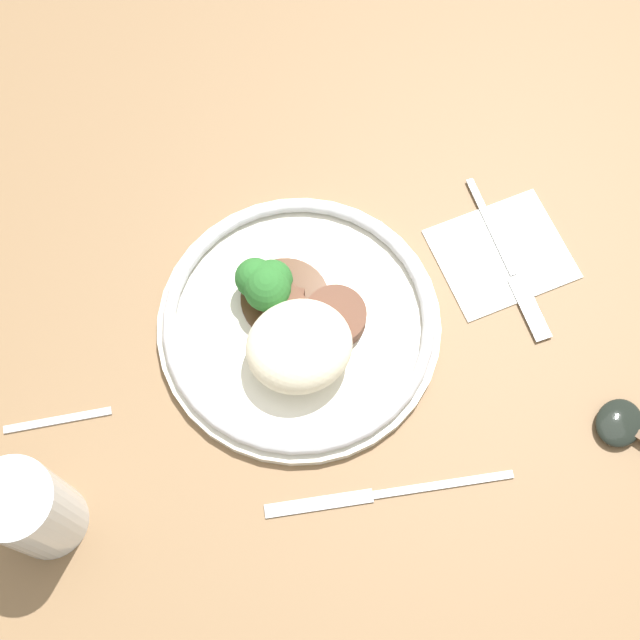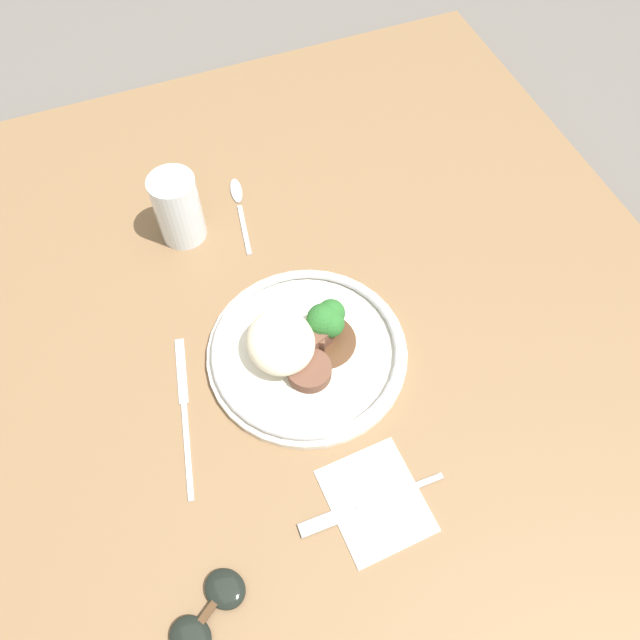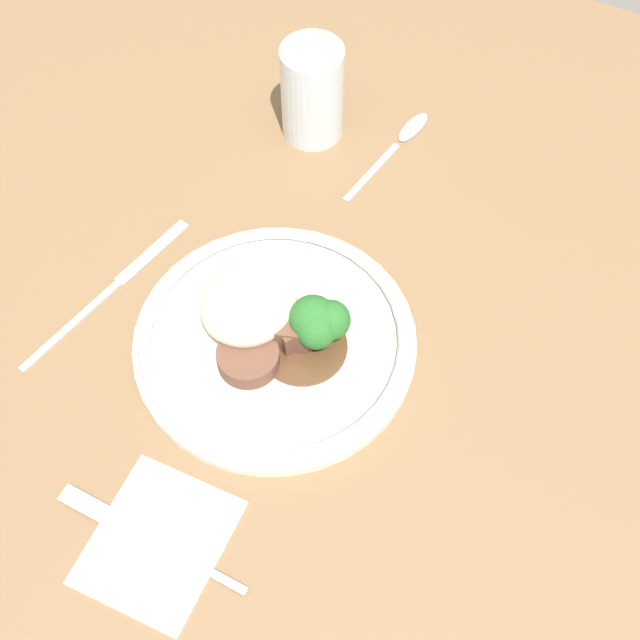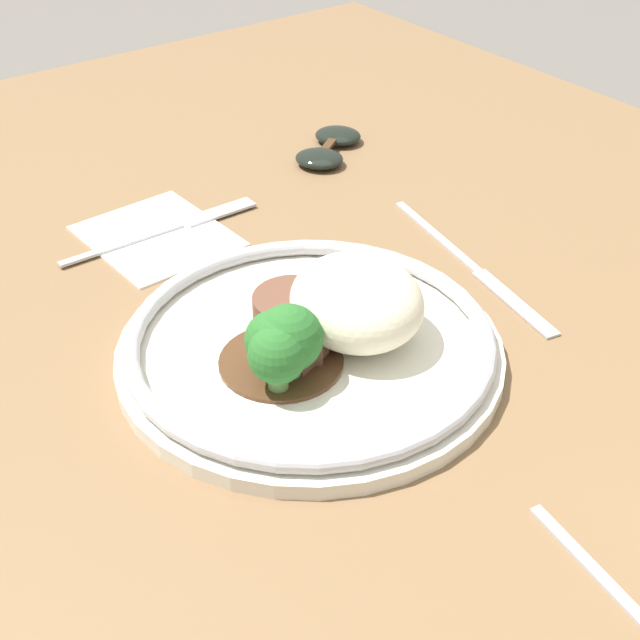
{
  "view_description": "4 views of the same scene",
  "coord_description": "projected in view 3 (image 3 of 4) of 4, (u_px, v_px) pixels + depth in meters",
  "views": [
    {
      "loc": [
        0.1,
        0.29,
        0.82
      ],
      "look_at": [
        -0.0,
        0.02,
        0.08
      ],
      "focal_mm": 50.0,
      "sensor_mm": 36.0,
      "label": 1
    },
    {
      "loc": [
        -0.36,
        0.13,
        0.77
      ],
      "look_at": [
        0.04,
        -0.03,
        0.07
      ],
      "focal_mm": 35.0,
      "sensor_mm": 36.0,
      "label": 2
    },
    {
      "loc": [
        -0.34,
        -0.23,
        0.76
      ],
      "look_at": [
        0.04,
        -0.03,
        0.07
      ],
      "focal_mm": 50.0,
      "sensor_mm": 36.0,
      "label": 3
    },
    {
      "loc": [
        0.41,
        -0.28,
        0.42
      ],
      "look_at": [
        0.03,
        -0.0,
        0.08
      ],
      "focal_mm": 50.0,
      "sensor_mm": 36.0,
      "label": 4
    }
  ],
  "objects": [
    {
      "name": "napkin",
      "position": [
        158.0,
        542.0,
        0.74
      ],
      "size": [
        0.13,
        0.11,
        0.0
      ],
      "color": "white",
      "rests_on": "dining_table"
    },
    {
      "name": "spoon",
      "position": [
        403.0,
        138.0,
        0.98
      ],
      "size": [
        0.16,
        0.04,
        0.01
      ],
      "rotation": [
        0.0,
        0.0,
        -0.15
      ],
      "color": "#B7B7BC",
      "rests_on": "dining_table"
    },
    {
      "name": "juice_glass",
      "position": [
        312.0,
        96.0,
        0.94
      ],
      "size": [
        0.07,
        0.07,
        0.11
      ],
      "color": "yellow",
      "rests_on": "dining_table"
    },
    {
      "name": "ground_plane",
      "position": [
        270.0,
        378.0,
        0.86
      ],
      "size": [
        8.0,
        8.0,
        0.0
      ],
      "primitive_type": "plane",
      "color": "#5B5651"
    },
    {
      "name": "plate",
      "position": [
        277.0,
        331.0,
        0.82
      ],
      "size": [
        0.26,
        0.26,
        0.07
      ],
      "color": "silver",
      "rests_on": "dining_table"
    },
    {
      "name": "fork",
      "position": [
        133.0,
        530.0,
        0.74
      ],
      "size": [
        0.02,
        0.18,
        0.0
      ],
      "rotation": [
        0.0,
        0.0,
        1.56
      ],
      "color": "#B7B7BC",
      "rests_on": "napkin"
    },
    {
      "name": "dining_table",
      "position": [
        269.0,
        368.0,
        0.85
      ],
      "size": [
        1.26,
        1.11,
        0.04
      ],
      "color": "brown",
      "rests_on": "ground"
    },
    {
      "name": "knife",
      "position": [
        114.0,
        287.0,
        0.87
      ],
      "size": [
        0.22,
        0.05,
        0.0
      ],
      "rotation": [
        0.0,
        0.0,
        -0.19
      ],
      "color": "#B7B7BC",
      "rests_on": "dining_table"
    }
  ]
}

